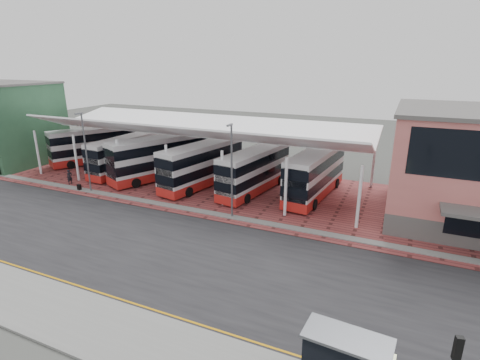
{
  "coord_description": "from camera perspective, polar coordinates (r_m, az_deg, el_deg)",
  "views": [
    {
      "loc": [
        14.77,
        -20.32,
        12.88
      ],
      "look_at": [
        1.83,
        8.35,
        2.75
      ],
      "focal_mm": 28.0,
      "sensor_mm": 36.0,
      "label": 1
    }
  ],
  "objects": [
    {
      "name": "forecourt",
      "position": [
        37.93,
        3.14,
        -1.99
      ],
      "size": [
        72.0,
        16.0,
        0.06
      ],
      "primitive_type": "cube",
      "color": "brown",
      "rests_on": "ground"
    },
    {
      "name": "canopy",
      "position": [
        40.68,
        -6.88,
        7.69
      ],
      "size": [
        37.0,
        11.63,
        7.07
      ],
      "color": "white",
      "rests_on": "ground"
    },
    {
      "name": "bus_0",
      "position": [
        52.19,
        -21.27,
        4.92
      ],
      "size": [
        7.39,
        10.79,
        4.49
      ],
      "rotation": [
        0.0,
        0.0,
        -0.5
      ],
      "color": "silver",
      "rests_on": "forecourt"
    },
    {
      "name": "suitcase",
      "position": [
        41.85,
        -23.3,
        -1.04
      ],
      "size": [
        0.37,
        0.27,
        0.64
      ],
      "primitive_type": "cube",
      "color": "black",
      "rests_on": "forecourt"
    },
    {
      "name": "bus_3",
      "position": [
        39.64,
        -5.8,
        2.27
      ],
      "size": [
        4.63,
        11.2,
        4.5
      ],
      "rotation": [
        0.0,
        0.0,
        -0.2
      ],
      "color": "silver",
      "rests_on": "forecourt"
    },
    {
      "name": "bus_2",
      "position": [
        42.86,
        -12.28,
        3.28
      ],
      "size": [
        6.94,
        11.53,
        4.71
      ],
      "rotation": [
        0.0,
        0.0,
        -0.41
      ],
      "color": "silver",
      "rests_on": "forecourt"
    },
    {
      "name": "bus_1",
      "position": [
        46.28,
        -17.13,
        3.64
      ],
      "size": [
        2.85,
        10.29,
        4.21
      ],
      "rotation": [
        0.0,
        0.0,
        -0.04
      ],
      "color": "silver",
      "rests_on": "forecourt"
    },
    {
      "name": "lamp_west",
      "position": [
        40.09,
        -22.46,
        4.21
      ],
      "size": [
        0.16,
        0.9,
        8.07
      ],
      "color": "#54565C",
      "rests_on": "ground"
    },
    {
      "name": "bus_4",
      "position": [
        37.67,
        2.24,
        1.37
      ],
      "size": [
        4.0,
        10.72,
        4.32
      ],
      "rotation": [
        0.0,
        0.0,
        -0.16
      ],
      "color": "silver",
      "rests_on": "forecourt"
    },
    {
      "name": "pedestrian",
      "position": [
        44.23,
        -24.53,
        0.42
      ],
      "size": [
        0.53,
        0.67,
        1.6
      ],
      "primitive_type": "imported",
      "rotation": [
        0.0,
        0.0,
        1.28
      ],
      "color": "black",
      "rests_on": "forecourt"
    },
    {
      "name": "bus_5",
      "position": [
        37.07,
        11.38,
        0.91
      ],
      "size": [
        3.59,
        11.15,
        4.52
      ],
      "rotation": [
        0.0,
        0.0,
        -0.1
      ],
      "color": "silver",
      "rests_on": "forecourt"
    },
    {
      "name": "sidewalk",
      "position": [
        22.59,
        -24.26,
        -18.5
      ],
      "size": [
        120.0,
        4.0,
        0.14
      ],
      "primitive_type": "cube",
      "color": "slate",
      "rests_on": "ground"
    },
    {
      "name": "yellow_line_far",
      "position": [
        23.85,
        -20.04,
        -15.98
      ],
      "size": [
        120.0,
        0.12,
        0.01
      ],
      "primitive_type": "cube",
      "color": "#CB8607",
      "rests_on": "road"
    },
    {
      "name": "lamp_east",
      "position": [
        30.71,
        -1.3,
        1.73
      ],
      "size": [
        0.16,
        0.9,
        8.07
      ],
      "color": "#54565C",
      "rests_on": "ground"
    },
    {
      "name": "yellow_line_near",
      "position": [
        23.68,
        -20.55,
        -16.31
      ],
      "size": [
        120.0,
        0.12,
        0.01
      ],
      "primitive_type": "cube",
      "color": "#CB8607",
      "rests_on": "road"
    },
    {
      "name": "north_kerb",
      "position": [
        32.95,
        -4.45,
        -5.09
      ],
      "size": [
        120.0,
        0.8,
        0.14
      ],
      "primitive_type": "cube",
      "color": "slate",
      "rests_on": "ground"
    },
    {
      "name": "shop_green",
      "position": [
        55.17,
        -30.68,
        7.29
      ],
      "size": [
        6.4,
        10.2,
        10.22
      ],
      "color": "#2D5839",
      "rests_on": "ground"
    },
    {
      "name": "ground",
      "position": [
        28.23,
        -10.56,
        -9.63
      ],
      "size": [
        140.0,
        140.0,
        0.0
      ],
      "primitive_type": "plane",
      "color": "#3D3F3A"
    },
    {
      "name": "road",
      "position": [
        27.51,
        -11.75,
        -10.45
      ],
      "size": [
        120.0,
        14.0,
        0.02
      ],
      "primitive_type": "cube",
      "color": "black",
      "rests_on": "ground"
    }
  ]
}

